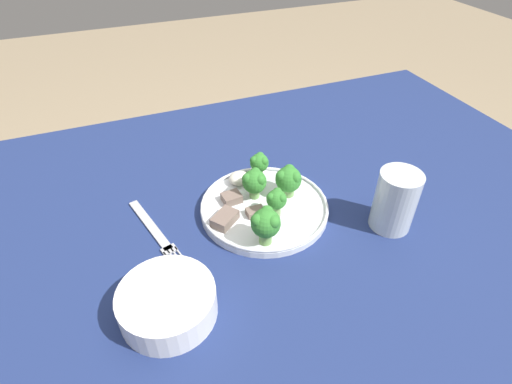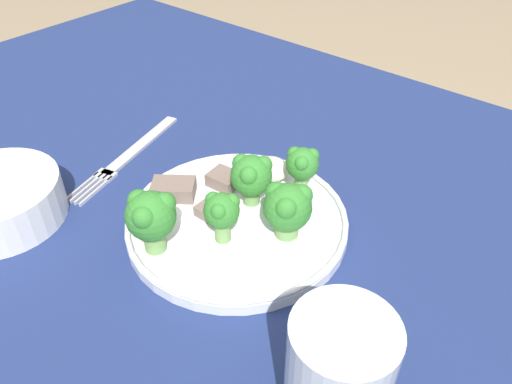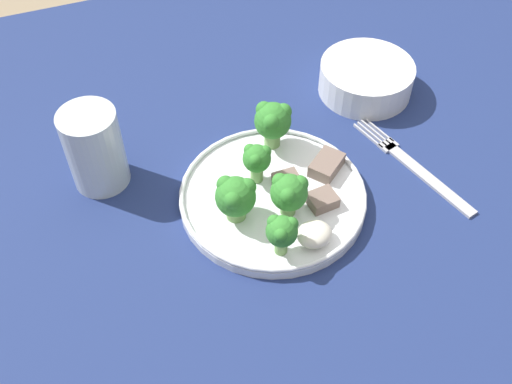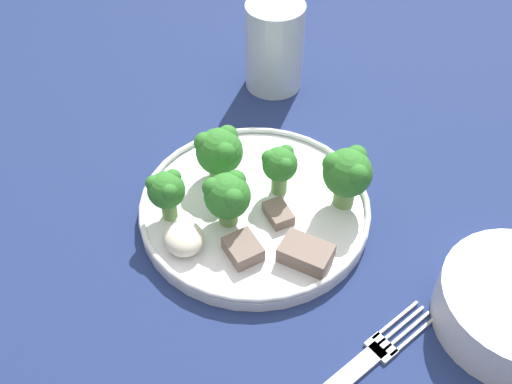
# 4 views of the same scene
# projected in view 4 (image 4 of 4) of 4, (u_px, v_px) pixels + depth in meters

# --- Properties ---
(table) EXTENTS (1.34, 0.99, 0.77)m
(table) POSITION_uv_depth(u_px,v_px,m) (294.00, 261.00, 0.69)
(table) COLOR navy
(table) RESTS_ON ground_plane
(dinner_plate) EXTENTS (0.23, 0.23, 0.02)m
(dinner_plate) POSITION_uv_depth(u_px,v_px,m) (255.00, 208.00, 0.60)
(dinner_plate) COLOR white
(dinner_plate) RESTS_ON table
(fork) EXTENTS (0.07, 0.20, 0.00)m
(fork) POSITION_uv_depth(u_px,v_px,m) (342.00, 381.00, 0.48)
(fork) COLOR #B2B2B7
(fork) RESTS_ON table
(drinking_glass) EXTENTS (0.07, 0.07, 0.11)m
(drinking_glass) POSITION_uv_depth(u_px,v_px,m) (274.00, 51.00, 0.72)
(drinking_glass) COLOR silver
(drinking_glass) RESTS_ON table
(broccoli_floret_near_rim_left) EXTENTS (0.04, 0.04, 0.05)m
(broccoli_floret_near_rim_left) POSITION_uv_depth(u_px,v_px,m) (166.00, 190.00, 0.56)
(broccoli_floret_near_rim_left) COLOR #709E56
(broccoli_floret_near_rim_left) RESTS_ON dinner_plate
(broccoli_floret_center_left) EXTENTS (0.05, 0.05, 0.06)m
(broccoli_floret_center_left) POSITION_uv_depth(u_px,v_px,m) (219.00, 151.00, 0.60)
(broccoli_floret_center_left) COLOR #709E56
(broccoli_floret_center_left) RESTS_ON dinner_plate
(broccoli_floret_back_left) EXTENTS (0.04, 0.04, 0.05)m
(broccoli_floret_back_left) POSITION_uv_depth(u_px,v_px,m) (280.00, 165.00, 0.59)
(broccoli_floret_back_left) COLOR #709E56
(broccoli_floret_back_left) RESTS_ON dinner_plate
(broccoli_floret_front_left) EXTENTS (0.05, 0.04, 0.06)m
(broccoli_floret_front_left) POSITION_uv_depth(u_px,v_px,m) (227.00, 196.00, 0.56)
(broccoli_floret_front_left) COLOR #709E56
(broccoli_floret_front_left) RESTS_ON dinner_plate
(broccoli_floret_center_back) EXTENTS (0.05, 0.05, 0.07)m
(broccoli_floret_center_back) POSITION_uv_depth(u_px,v_px,m) (348.00, 173.00, 0.57)
(broccoli_floret_center_back) COLOR #709E56
(broccoli_floret_center_back) RESTS_ON dinner_plate
(meat_slice_front_slice) EXTENTS (0.06, 0.05, 0.02)m
(meat_slice_front_slice) POSITION_uv_depth(u_px,v_px,m) (306.00, 253.00, 0.55)
(meat_slice_front_slice) COLOR #756056
(meat_slice_front_slice) RESTS_ON dinner_plate
(meat_slice_middle_slice) EXTENTS (0.03, 0.02, 0.01)m
(meat_slice_middle_slice) POSITION_uv_depth(u_px,v_px,m) (278.00, 213.00, 0.58)
(meat_slice_middle_slice) COLOR #756056
(meat_slice_middle_slice) RESTS_ON dinner_plate
(meat_slice_rear_slice) EXTENTS (0.04, 0.03, 0.02)m
(meat_slice_rear_slice) POSITION_uv_depth(u_px,v_px,m) (243.00, 249.00, 0.55)
(meat_slice_rear_slice) COLOR #756056
(meat_slice_rear_slice) RESTS_ON dinner_plate
(sauce_dollop) EXTENTS (0.04, 0.04, 0.02)m
(sauce_dollop) POSITION_uv_depth(u_px,v_px,m) (184.00, 238.00, 0.55)
(sauce_dollop) COLOR silver
(sauce_dollop) RESTS_ON dinner_plate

